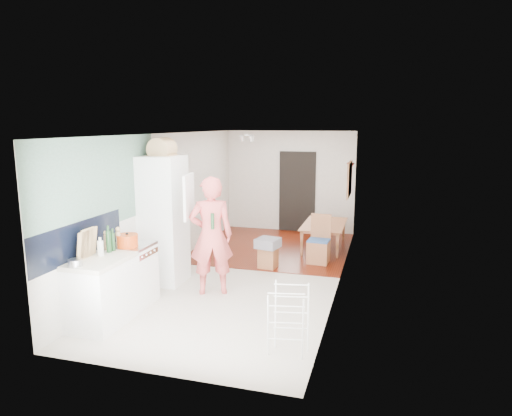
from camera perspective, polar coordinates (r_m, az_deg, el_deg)
The scene contains 32 objects.
room_shell at distance 8.01m, azimuth -0.86°, elevation 0.29°, with size 3.20×7.00×2.50m, color beige, non-canonical shape.
floor at distance 8.33m, azimuth -0.84°, elevation -8.21°, with size 3.20×7.00×0.01m, color beige.
wood_floor_overlay at distance 10.03m, azimuth 2.21°, elevation -4.90°, with size 3.20×3.30×0.01m, color #611A09.
sage_wall_panel at distance 6.81m, azimuth -18.84°, elevation 3.02°, with size 0.02×3.00×1.30m, color gray.
tile_splashback at distance 6.50m, azimuth -21.18°, elevation -3.77°, with size 0.02×1.90×0.50m, color black.
doorway_recess at distance 11.35m, azimuth 5.17°, elevation 2.00°, with size 0.90×0.04×2.00m, color black.
base_cabinet at distance 6.54m, azimuth -18.72°, elevation -10.12°, with size 0.60×0.90×0.86m, color white.
worktop at distance 6.40m, azimuth -18.97°, elevation -6.25°, with size 0.62×0.92×0.06m, color beige.
range_cooker at distance 7.13m, azimuth -15.30°, elevation -8.12°, with size 0.60×0.60×0.88m, color white.
cooker_top at distance 7.00m, azimuth -15.48°, elevation -4.55°, with size 0.60×0.60×0.04m, color #B3B3B5.
fridge_housing at distance 7.81m, azimuth -11.49°, elevation -1.51°, with size 0.66×0.66×2.15m, color white.
fridge_door at distance 7.19m, azimuth -8.40°, elevation 1.42°, with size 0.56×0.04×0.70m, color white.
fridge_interior at distance 7.59m, azimuth -9.54°, elevation 1.86°, with size 0.02×0.52×0.66m, color white.
pinboard at distance 9.54m, azimuth 11.62°, elevation 3.55°, with size 0.03×0.90×0.70m, color tan.
pinboard_frame at distance 9.54m, azimuth 11.53°, elevation 3.55°, with size 0.01×0.94×0.74m, color #A86745.
wall_sconce at distance 10.17m, azimuth 11.72°, elevation 5.10°, with size 0.18×0.18×0.16m, color maroon.
person at distance 7.16m, azimuth -5.64°, elevation -2.15°, with size 0.81×0.53×2.22m, color #E05957.
dining_table at distance 10.00m, azimuth 8.65°, elevation -3.72°, with size 1.34×0.74×0.47m, color #A86745.
dining_chair at distance 8.88m, azimuth 7.86°, elevation -3.94°, with size 0.40×0.40×0.94m, color #A86745, non-canonical shape.
stool at distance 8.58m, azimuth 1.53°, elevation -6.20°, with size 0.31×0.31×0.41m, color #A86745, non-canonical shape.
grey_drape at distance 8.46m, azimuth 1.49°, elevation -4.40°, with size 0.39×0.39×0.18m, color gray.
drying_rack at distance 5.48m, azimuth 4.10°, elevation -13.89°, with size 0.42×0.38×0.82m, color white, non-canonical shape.
bread_bin at distance 7.74m, azimuth -11.66°, elevation 7.21°, with size 0.40×0.38×0.21m, color tan, non-canonical shape.
red_casserole at distance 6.84m, azimuth -15.79°, elevation -3.94°, with size 0.31×0.31×0.18m, color #CE4110.
steel_pan at distance 6.15m, azimuth -21.66°, elevation -6.37°, with size 0.18×0.18×0.09m, color #B3B3B5.
held_bottle at distance 6.97m, azimuth -5.46°, elevation -1.65°, with size 0.05×0.05×0.25m, color #1C4120.
bottle_a at distance 6.61m, azimuth -17.94°, elevation -4.02°, with size 0.07×0.07×0.30m, color #1C4120.
bottle_b at distance 6.68m, azimuth -17.44°, elevation -4.06°, with size 0.06×0.06×0.25m, color #1C4120.
bottle_c at distance 6.49m, azimuth -18.87°, elevation -4.79°, with size 0.08×0.08×0.20m, color silver.
pepper_mill_front at distance 6.76m, azimuth -18.24°, elevation -4.11°, with size 0.06×0.06×0.21m, color tan.
pepper_mill_back at distance 6.81m, azimuth -16.82°, elevation -3.82°, with size 0.07×0.07×0.24m, color tan.
chopping_boards at distance 6.41m, azimuth -20.39°, elevation -4.16°, with size 0.04×0.30×0.41m, color tan, non-canonical shape.
Camera 1 is at (2.27, -7.55, 2.67)m, focal length 32.00 mm.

